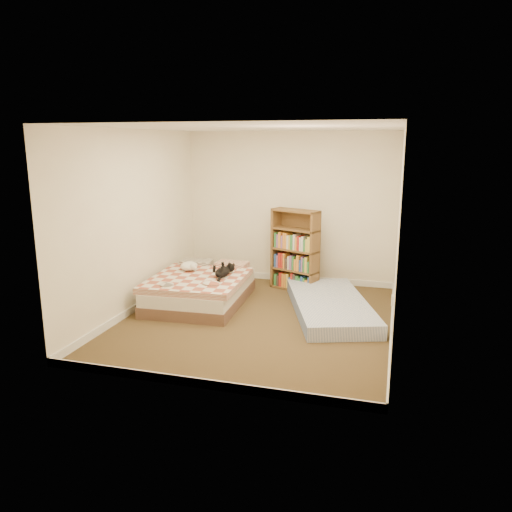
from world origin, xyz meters
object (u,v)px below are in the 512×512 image
(bed, at_px, (202,288))
(white_dog, at_px, (189,266))
(floor_mattress, at_px, (330,306))
(black_cat, at_px, (224,271))
(bookshelf, at_px, (295,259))

(bed, height_order, white_dog, white_dog)
(floor_mattress, height_order, black_cat, black_cat)
(bed, relative_size, black_cat, 2.67)
(bed, height_order, black_cat, black_cat)
(black_cat, distance_m, white_dog, 0.62)
(bed, distance_m, floor_mattress, 1.90)
(bed, height_order, floor_mattress, bed)
(bookshelf, bearing_deg, floor_mattress, -32.49)
(black_cat, relative_size, white_dog, 2.08)
(bookshelf, distance_m, floor_mattress, 1.27)
(floor_mattress, distance_m, black_cat, 1.60)
(bed, bearing_deg, black_cat, -0.27)
(floor_mattress, bearing_deg, black_cat, 162.80)
(bookshelf, relative_size, black_cat, 1.89)
(floor_mattress, xyz_separation_m, white_dog, (-2.15, 0.10, 0.40))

